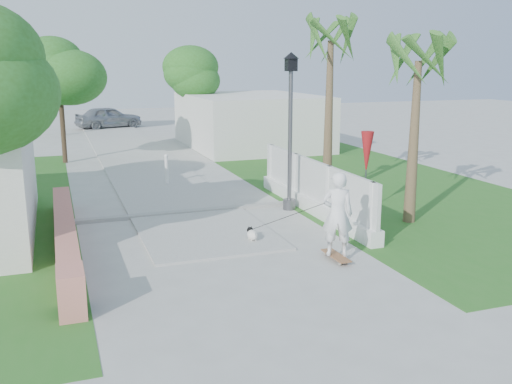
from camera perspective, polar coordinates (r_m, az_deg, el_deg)
name	(u,v)px	position (r m, az deg, el deg)	size (l,w,h in m)	color
ground	(260,293)	(10.69, 0.42, -10.04)	(90.00, 90.00, 0.00)	#B7B7B2
path_strip	(125,146)	(29.74, -12.94, 4.51)	(3.20, 36.00, 0.06)	#B7B7B2
curb	(187,212)	(16.16, -6.89, -2.00)	(6.50, 0.25, 0.10)	#999993
grass_right	(368,183)	(20.56, 11.18, 0.92)	(8.00, 20.00, 0.01)	#2C6A21
pink_wall	(66,240)	(13.37, -18.47, -4.57)	(0.45, 8.20, 0.80)	tan
lattice_fence	(312,193)	(16.20, 5.67, -0.13)	(0.35, 7.00, 1.50)	white
building_right	(250,121)	(28.97, -0.63, 7.15)	(6.00, 8.00, 2.60)	silver
street_lamp	(290,126)	(16.13, 3.44, 6.64)	(0.44, 0.44, 4.44)	#59595E
bollard	(167,169)	(19.91, -8.94, 2.32)	(0.14, 0.14, 1.09)	white
patio_umbrella	(367,153)	(16.19, 11.02, 3.81)	(0.36, 0.36, 2.30)	#59595E
tree_path_left	(59,71)	(25.24, -19.10, 11.37)	(3.40, 3.40, 5.23)	#4C3826
tree_path_right	(186,76)	(29.98, -7.04, 11.45)	(3.00, 3.00, 4.79)	#4C3826
tree_path_far	(60,69)	(35.24, -19.04, 11.58)	(3.20, 3.20, 5.17)	#4C3826
palm_far	(331,51)	(17.67, 7.46, 13.77)	(1.80, 1.80, 5.30)	brown
palm_near	(418,71)	(15.24, 15.90, 11.58)	(1.80, 1.80, 4.70)	brown
skateboarder	(296,217)	(12.67, 3.98, -2.50)	(1.67, 2.45, 1.93)	#975E3C
dog	(252,234)	(13.52, -0.41, -4.24)	(0.23, 0.51, 0.35)	white
parked_car	(109,117)	(38.41, -14.52, 7.26)	(1.67, 4.16, 1.42)	#B3B5BB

